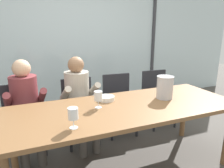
% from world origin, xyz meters
% --- Properties ---
extents(ground, '(14.00, 14.00, 0.00)m').
position_xyz_m(ground, '(0.00, 1.00, 0.00)').
color(ground, '#4C4742').
extents(window_glass_panel, '(7.64, 0.03, 2.60)m').
position_xyz_m(window_glass_panel, '(0.00, 2.18, 1.30)').
color(window_glass_panel, silver).
rests_on(window_glass_panel, ground).
extents(window_mullion_right, '(0.06, 0.06, 2.60)m').
position_xyz_m(window_mullion_right, '(1.72, 2.16, 1.30)').
color(window_mullion_right, '#38383D').
rests_on(window_mullion_right, ground).
extents(hillside_vineyard, '(13.64, 2.40, 1.83)m').
position_xyz_m(hillside_vineyard, '(0.00, 6.55, 0.92)').
color(hillside_vineyard, '#477A38').
rests_on(hillside_vineyard, ground).
extents(dining_table, '(2.44, 0.92, 0.75)m').
position_xyz_m(dining_table, '(0.00, 0.00, 0.68)').
color(dining_table, brown).
rests_on(dining_table, ground).
extents(chair_near_curtain, '(0.50, 0.50, 0.86)m').
position_xyz_m(chair_near_curtain, '(-1.02, 0.85, 0.50)').
color(chair_near_curtain, '#232328').
rests_on(chair_near_curtain, ground).
extents(chair_left_of_center, '(0.44, 0.44, 0.86)m').
position_xyz_m(chair_left_of_center, '(-0.29, 0.85, 0.50)').
color(chair_left_of_center, '#232328').
rests_on(chair_left_of_center, ground).
extents(chair_center, '(0.48, 0.48, 0.86)m').
position_xyz_m(chair_center, '(0.32, 0.89, 0.50)').
color(chair_center, '#232328').
rests_on(chair_center, ground).
extents(chair_right_of_center, '(0.46, 0.46, 0.86)m').
position_xyz_m(chair_right_of_center, '(1.01, 0.90, 0.50)').
color(chair_right_of_center, '#232328').
rests_on(chair_right_of_center, ground).
extents(person_maroon_top, '(0.48, 0.63, 1.18)m').
position_xyz_m(person_maroon_top, '(-0.95, 0.74, 0.67)').
color(person_maroon_top, brown).
rests_on(person_maroon_top, ground).
extents(person_beige_jumper, '(0.49, 0.63, 1.18)m').
position_xyz_m(person_beige_jumper, '(-0.31, 0.74, 0.67)').
color(person_beige_jumper, '#B7AD9E').
rests_on(person_beige_jumper, ground).
extents(ice_bucket_primary, '(0.19, 0.19, 0.26)m').
position_xyz_m(ice_bucket_primary, '(0.53, 0.06, 0.89)').
color(ice_bucket_primary, '#B7B7BC').
rests_on(ice_bucket_primary, dining_table).
extents(tasting_bowl, '(0.18, 0.18, 0.05)m').
position_xyz_m(tasting_bowl, '(-0.11, 0.24, 0.78)').
color(tasting_bowl, silver).
rests_on(tasting_bowl, dining_table).
extents(wine_glass_by_left_taster, '(0.08, 0.08, 0.17)m').
position_xyz_m(wine_glass_by_left_taster, '(-0.60, -0.28, 0.87)').
color(wine_glass_by_left_taster, silver).
rests_on(wine_glass_by_left_taster, dining_table).
extents(wine_glass_near_bucket, '(0.08, 0.08, 0.17)m').
position_xyz_m(wine_glass_near_bucket, '(-0.27, 0.07, 0.87)').
color(wine_glass_near_bucket, silver).
rests_on(wine_glass_near_bucket, dining_table).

